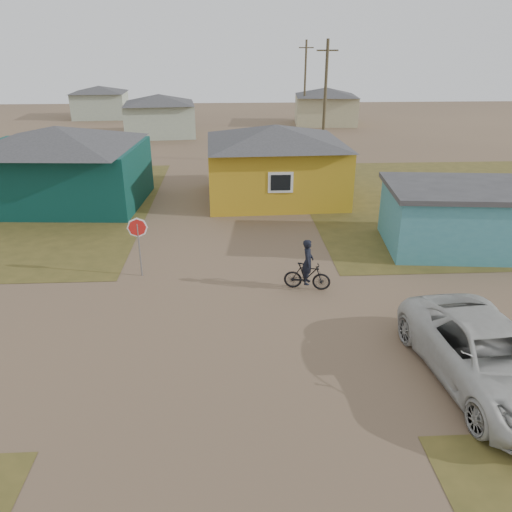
{
  "coord_description": "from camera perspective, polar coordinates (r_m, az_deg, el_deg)",
  "views": [
    {
      "loc": [
        0.07,
        -12.1,
        7.81
      ],
      "look_at": [
        0.89,
        3.0,
        1.3
      ],
      "focal_mm": 35.0,
      "sensor_mm": 36.0,
      "label": 1
    }
  ],
  "objects": [
    {
      "name": "ground",
      "position": [
        14.4,
        -2.95,
        -9.59
      ],
      "size": [
        120.0,
        120.0,
        0.0
      ],
      "primitive_type": "plane",
      "color": "brown"
    },
    {
      "name": "grass_ne",
      "position": [
        29.74,
        25.09,
        5.87
      ],
      "size": [
        20.0,
        18.0,
        0.0
      ],
      "primitive_type": "cube",
      "color": "brown",
      "rests_on": "ground"
    },
    {
      "name": "house_teal",
      "position": [
        27.6,
        -21.45,
        9.67
      ],
      "size": [
        8.93,
        7.08,
        4.0
      ],
      "color": "#09312C",
      "rests_on": "ground"
    },
    {
      "name": "house_yellow",
      "position": [
        26.84,
        2.19,
        10.79
      ],
      "size": [
        7.72,
        6.76,
        3.9
      ],
      "color": "#B88E1C",
      "rests_on": "ground"
    },
    {
      "name": "shed_turquoise",
      "position": [
        21.84,
        22.7,
        4.14
      ],
      "size": [
        6.71,
        4.93,
        2.6
      ],
      "color": "teal",
      "rests_on": "ground"
    },
    {
      "name": "house_pale_west",
      "position": [
        46.87,
        -10.93,
        15.6
      ],
      "size": [
        7.04,
        6.15,
        3.6
      ],
      "color": "#A1AD94",
      "rests_on": "ground"
    },
    {
      "name": "house_beige_east",
      "position": [
        53.37,
        7.97,
        16.68
      ],
      "size": [
        6.95,
        6.05,
        3.6
      ],
      "color": "tan",
      "rests_on": "ground"
    },
    {
      "name": "house_pale_north",
      "position": [
        60.08,
        -17.38,
        16.51
      ],
      "size": [
        6.28,
        5.81,
        3.4
      ],
      "color": "#A1AD94",
      "rests_on": "ground"
    },
    {
      "name": "utility_pole_near",
      "position": [
        34.89,
        7.87,
        17.05
      ],
      "size": [
        1.4,
        0.2,
        8.0
      ],
      "color": "#4B412D",
      "rests_on": "ground"
    },
    {
      "name": "utility_pole_far",
      "position": [
        50.78,
        5.62,
        19.05
      ],
      "size": [
        1.4,
        0.2,
        8.0
      ],
      "color": "#4B412D",
      "rests_on": "ground"
    },
    {
      "name": "stop_sign",
      "position": [
        17.95,
        -13.35,
        2.56
      ],
      "size": [
        0.7,
        0.25,
        2.21
      ],
      "color": "gray",
      "rests_on": "ground"
    },
    {
      "name": "cyclist",
      "position": [
        16.97,
        5.89,
        -1.77
      ],
      "size": [
        1.65,
        0.81,
        1.8
      ],
      "color": "black",
      "rests_on": "ground"
    },
    {
      "name": "vehicle",
      "position": [
        13.56,
        25.19,
        -10.41
      ],
      "size": [
        3.12,
        5.87,
        1.57
      ],
      "primitive_type": "imported",
      "rotation": [
        0.0,
        0.0,
        0.09
      ],
      "color": "#B9B9B5",
      "rests_on": "ground"
    }
  ]
}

